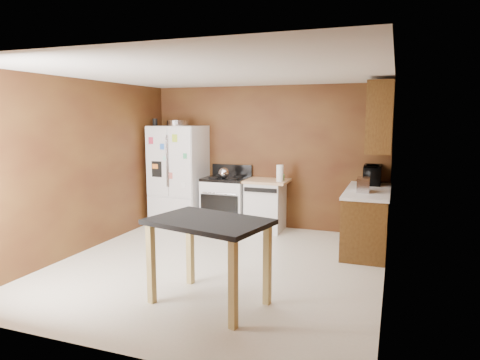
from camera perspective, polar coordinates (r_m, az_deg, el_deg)
The scene contains 18 objects.
floor at distance 5.80m, azimuth -3.06°, elevation -11.34°, with size 4.50×4.50×0.00m, color white.
ceiling at distance 5.49m, azimuth -3.27°, elevation 14.07°, with size 4.50×4.50×0.00m, color white.
wall_back at distance 7.61m, azimuth 3.54°, elevation 3.05°, with size 4.20×4.20×0.00m, color brown.
wall_front at distance 3.58m, azimuth -17.54°, elevation -3.39°, with size 4.20×4.20×0.00m, color brown.
wall_left at distance 6.62m, azimuth -20.13°, elevation 1.75°, with size 4.50×4.50×0.00m, color brown.
wall_right at distance 5.06m, azimuth 19.24°, elevation -0.10°, with size 4.50×4.50×0.00m, color brown.
roasting_pan at distance 7.89m, azimuth -8.31°, elevation 7.53°, with size 0.39×0.39×0.10m, color silver.
pen_cup at distance 7.98m, azimuth -11.27°, elevation 7.57°, with size 0.09×0.09×0.13m, color black.
kettle at distance 7.42m, azimuth -2.17°, elevation 0.94°, with size 0.19×0.19×0.19m, color silver.
paper_towel at distance 7.15m, azimuth 5.34°, elevation 0.90°, with size 0.12×0.12×0.28m, color white.
green_canister at distance 7.31m, azimuth 5.57°, elevation 0.39°, with size 0.10×0.10×0.11m, color green.
toaster at distance 6.32m, azimuth 16.12°, elevation -0.62°, with size 0.17×0.28×0.20m, color silver.
microwave at distance 7.08m, azimuth 17.26°, elevation 0.55°, with size 0.49×0.33×0.27m, color black.
refrigerator at distance 7.89m, azimuth -8.16°, elevation 0.61°, with size 0.90×0.80×1.80m.
gas_range at distance 7.63m, azimuth -1.83°, elevation -2.91°, with size 0.76×0.68×1.10m.
dishwasher at distance 7.42m, azimuth 3.41°, elevation -3.32°, with size 0.78×0.63×0.89m.
right_cabinets at distance 6.59m, azimuth 17.05°, elevation -1.14°, with size 0.63×1.58×2.45m.
island at distance 4.47m, azimuth -4.20°, elevation -7.05°, with size 1.35×1.05×0.91m.
Camera 1 is at (2.16, -5.01, 1.96)m, focal length 32.00 mm.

